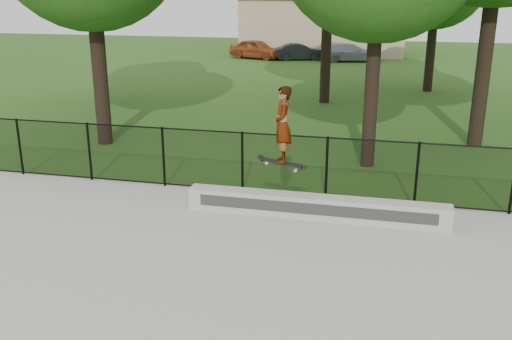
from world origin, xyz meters
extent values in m
plane|color=#2C5417|center=(0.00, 0.00, 0.00)|extent=(100.00, 100.00, 0.00)
cube|color=#AAAAA5|center=(0.00, 0.00, 0.03)|extent=(14.00, 12.00, 0.06)
cube|color=#B0B0AA|center=(1.92, 4.70, 0.30)|extent=(5.57, 0.40, 0.49)
imported|color=#903E1A|center=(-6.13, 33.05, 0.67)|extent=(4.20, 2.84, 1.34)
imported|color=black|center=(-3.07, 33.09, 0.56)|extent=(3.28, 2.07, 1.11)
imported|color=gray|center=(0.45, 33.00, 0.59)|extent=(3.98, 2.37, 1.18)
cube|color=black|center=(1.23, 4.43, 1.32)|extent=(0.84, 0.23, 0.14)
imported|color=#AABDE0|center=(1.23, 4.43, 2.12)|extent=(0.50, 0.64, 1.56)
cylinder|color=black|center=(-6.00, 5.90, 0.81)|extent=(0.06, 0.06, 1.50)
cylinder|color=black|center=(-4.00, 5.90, 0.81)|extent=(0.06, 0.06, 1.50)
cylinder|color=black|center=(-2.00, 5.90, 0.81)|extent=(0.06, 0.06, 1.50)
cylinder|color=black|center=(0.00, 5.90, 0.81)|extent=(0.06, 0.06, 1.50)
cylinder|color=black|center=(2.00, 5.90, 0.81)|extent=(0.06, 0.06, 1.50)
cylinder|color=black|center=(4.00, 5.90, 0.81)|extent=(0.06, 0.06, 1.50)
cylinder|color=black|center=(0.00, 5.90, 1.53)|extent=(16.00, 0.04, 0.04)
cylinder|color=black|center=(0.00, 5.90, 0.11)|extent=(16.00, 0.04, 0.04)
cube|color=black|center=(0.00, 5.90, 0.81)|extent=(16.00, 0.01, 1.50)
cylinder|color=black|center=(0.50, 18.00, 2.64)|extent=(0.44, 0.44, 5.28)
cylinder|color=black|center=(-8.50, 15.00, 2.23)|extent=(0.44, 0.44, 4.47)
cylinder|color=black|center=(-5.50, 9.50, 2.38)|extent=(0.44, 0.44, 4.76)
cylinder|color=black|center=(2.80, 9.00, 2.30)|extent=(0.44, 0.44, 4.59)
cylinder|color=black|center=(6.00, 12.00, 2.86)|extent=(0.44, 0.44, 5.71)
cylinder|color=black|center=(5.00, 22.00, 1.99)|extent=(0.44, 0.44, 3.97)
cube|color=tan|center=(-2.00, 38.00, 2.00)|extent=(12.00, 6.00, 4.00)
camera|label=1|loc=(3.32, -6.59, 4.75)|focal=40.00mm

